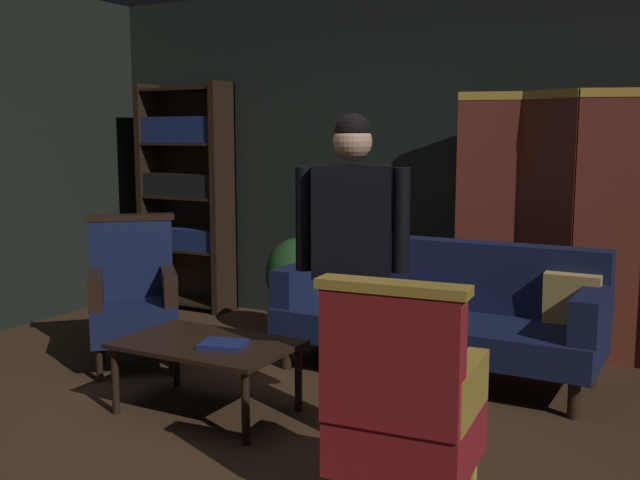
{
  "coord_description": "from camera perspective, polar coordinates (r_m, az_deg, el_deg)",
  "views": [
    {
      "loc": [
        2.18,
        -3.19,
        1.6
      ],
      "look_at": [
        0.0,
        0.8,
        0.95
      ],
      "focal_mm": 41.89,
      "sensor_mm": 36.0,
      "label": 1
    }
  ],
  "objects": [
    {
      "name": "armchair_wing_left",
      "position": [
        5.3,
        -14.09,
        -4.2
      ],
      "size": [
        0.82,
        0.82,
        1.04
      ],
      "color": "black",
      "rests_on": "ground_plane"
    },
    {
      "name": "back_wall",
      "position": [
        6.05,
        7.55,
        6.17
      ],
      "size": [
        7.2,
        0.1,
        2.8
      ],
      "primitive_type": "cube",
      "color": "black",
      "rests_on": "ground_plane"
    },
    {
      "name": "ground_plane",
      "position": [
        4.18,
        -5.43,
        -14.41
      ],
      "size": [
        10.0,
        10.0,
        0.0
      ],
      "primitive_type": "plane",
      "color": "#3D2819"
    },
    {
      "name": "armchair_gilt_accent",
      "position": [
        3.16,
        6.37,
        -12.49
      ],
      "size": [
        0.63,
        0.62,
        1.04
      ],
      "color": "#B78E33",
      "rests_on": "ground_plane"
    },
    {
      "name": "book_navy_cloth",
      "position": [
        4.23,
        -7.4,
        -7.92
      ],
      "size": [
        0.29,
        0.25,
        0.03
      ],
      "primitive_type": "cube",
      "rotation": [
        0.0,
        0.0,
        0.27
      ],
      "color": "navy",
      "rests_on": "coffee_table"
    },
    {
      "name": "coffee_table",
      "position": [
        4.36,
        -8.66,
        -8.28
      ],
      "size": [
        1.0,
        0.64,
        0.42
      ],
      "color": "black",
      "rests_on": "ground_plane"
    },
    {
      "name": "velvet_couch",
      "position": [
        5.05,
        9.1,
        -5.12
      ],
      "size": [
        2.12,
        0.78,
        0.88
      ],
      "color": "black",
      "rests_on": "ground_plane"
    },
    {
      "name": "bookshelf",
      "position": [
        6.92,
        -10.17,
        3.76
      ],
      "size": [
        0.9,
        0.32,
        2.05
      ],
      "color": "black",
      "rests_on": "ground_plane"
    },
    {
      "name": "potted_plant",
      "position": [
        5.87,
        -1.73,
        -3.08
      ],
      "size": [
        0.5,
        0.5,
        0.79
      ],
      "color": "brown",
      "rests_on": "ground_plane"
    },
    {
      "name": "folding_screen",
      "position": [
        5.47,
        18.99,
        1.24
      ],
      "size": [
        1.73,
        0.26,
        1.9
      ],
      "color": "#5B2319",
      "rests_on": "ground_plane"
    },
    {
      "name": "standing_figure",
      "position": [
        3.86,
        2.46,
        -0.42
      ],
      "size": [
        0.56,
        0.34,
        1.7
      ],
      "color": "black",
      "rests_on": "ground_plane"
    }
  ]
}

